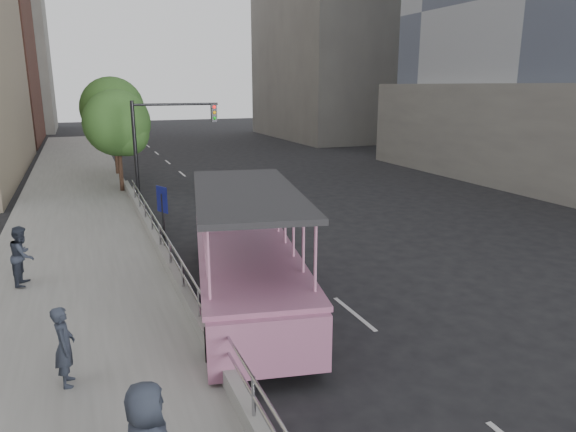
% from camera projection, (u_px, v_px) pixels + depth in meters
% --- Properties ---
extents(ground, '(160.00, 160.00, 0.00)m').
position_uv_depth(ground, '(291.00, 292.00, 15.05)').
color(ground, black).
extents(sidewalk, '(5.50, 80.00, 0.30)m').
position_uv_depth(sidewalk, '(77.00, 224.00, 21.90)').
color(sidewalk, gray).
rests_on(sidewalk, ground).
extents(kerb_wall, '(0.24, 30.00, 0.36)m').
position_uv_depth(kerb_wall, '(171.00, 268.00, 15.59)').
color(kerb_wall, gray).
rests_on(kerb_wall, sidewalk).
extents(guardrail, '(0.07, 22.00, 0.71)m').
position_uv_depth(guardrail, '(170.00, 248.00, 15.42)').
color(guardrail, '#A4A3A8').
rests_on(guardrail, kerb_wall).
extents(duck_boat, '(4.33, 10.31, 3.33)m').
position_uv_depth(duck_boat, '(243.00, 253.00, 14.66)').
color(duck_boat, black).
rests_on(duck_boat, ground).
extents(car, '(1.78, 4.17, 1.41)m').
position_uv_depth(car, '(242.00, 195.00, 25.06)').
color(car, silver).
rests_on(car, ground).
extents(pedestrian_near, '(0.40, 0.60, 1.60)m').
position_uv_depth(pedestrian_near, '(64.00, 346.00, 9.69)').
color(pedestrian_near, '#272D3A').
rests_on(pedestrian_near, sidewalk).
extents(pedestrian_mid, '(0.80, 0.95, 1.73)m').
position_uv_depth(pedestrian_mid, '(22.00, 255.00, 14.65)').
color(pedestrian_mid, '#272D3A').
rests_on(pedestrian_mid, sidewalk).
extents(parking_sign, '(0.26, 0.56, 2.68)m').
position_uv_depth(parking_sign, '(163.00, 216.00, 17.00)').
color(parking_sign, black).
rests_on(parking_sign, ground).
extents(traffic_signal, '(4.20, 0.32, 5.20)m').
position_uv_depth(traffic_signal, '(160.00, 136.00, 24.79)').
color(traffic_signal, black).
rests_on(traffic_signal, ground).
extents(street_tree_near, '(3.52, 3.52, 5.72)m').
position_uv_depth(street_tree_near, '(119.00, 126.00, 27.20)').
color(street_tree_near, '#311E16').
rests_on(street_tree_near, ground).
extents(street_tree_far, '(3.97, 3.97, 6.45)m').
position_uv_depth(street_tree_far, '(114.00, 111.00, 32.54)').
color(street_tree_far, '#311E16').
rests_on(street_tree_far, ground).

